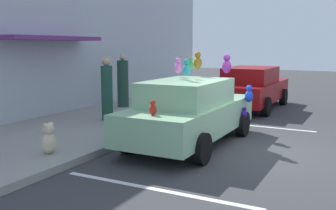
{
  "coord_description": "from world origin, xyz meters",
  "views": [
    {
      "loc": [
        -8.32,
        -2.0,
        2.34
      ],
      "look_at": [
        0.01,
        2.33,
        0.9
      ],
      "focal_mm": 41.79,
      "sensor_mm": 36.0,
      "label": 1
    }
  ],
  "objects_px": {
    "parked_sedan_behind": "(252,87)",
    "pedestrian_walking_past": "(123,83)",
    "plush_covered_car": "(190,111)",
    "teddy_bear_on_sidewalk": "(49,139)",
    "pedestrian_by_lamp": "(107,91)"
  },
  "relations": [
    {
      "from": "parked_sedan_behind",
      "to": "pedestrian_by_lamp",
      "type": "distance_m",
      "value": 5.77
    },
    {
      "from": "parked_sedan_behind",
      "to": "teddy_bear_on_sidewalk",
      "type": "bearing_deg",
      "value": 167.78
    },
    {
      "from": "pedestrian_walking_past",
      "to": "pedestrian_by_lamp",
      "type": "distance_m",
      "value": 2.52
    },
    {
      "from": "plush_covered_car",
      "to": "pedestrian_by_lamp",
      "type": "xyz_separation_m",
      "value": [
        1.0,
        3.12,
        0.2
      ]
    },
    {
      "from": "plush_covered_car",
      "to": "parked_sedan_behind",
      "type": "relative_size",
      "value": 0.97
    },
    {
      "from": "pedestrian_walking_past",
      "to": "parked_sedan_behind",
      "type": "bearing_deg",
      "value": -56.45
    },
    {
      "from": "teddy_bear_on_sidewalk",
      "to": "pedestrian_by_lamp",
      "type": "xyz_separation_m",
      "value": [
        3.54,
        1.13,
        0.56
      ]
    },
    {
      "from": "plush_covered_car",
      "to": "pedestrian_by_lamp",
      "type": "distance_m",
      "value": 3.29
    },
    {
      "from": "teddy_bear_on_sidewalk",
      "to": "pedestrian_walking_past",
      "type": "xyz_separation_m",
      "value": [
        5.86,
        2.13,
        0.56
      ]
    },
    {
      "from": "plush_covered_car",
      "to": "pedestrian_walking_past",
      "type": "distance_m",
      "value": 5.3
    },
    {
      "from": "parked_sedan_behind",
      "to": "pedestrian_walking_past",
      "type": "bearing_deg",
      "value": 123.55
    },
    {
      "from": "parked_sedan_behind",
      "to": "pedestrian_walking_past",
      "type": "xyz_separation_m",
      "value": [
        -2.63,
        3.97,
        0.22
      ]
    },
    {
      "from": "parked_sedan_behind",
      "to": "teddy_bear_on_sidewalk",
      "type": "distance_m",
      "value": 8.69
    },
    {
      "from": "pedestrian_walking_past",
      "to": "plush_covered_car",
      "type": "bearing_deg",
      "value": -128.83
    },
    {
      "from": "plush_covered_car",
      "to": "teddy_bear_on_sidewalk",
      "type": "xyz_separation_m",
      "value": [
        -2.54,
        2.0,
        -0.36
      ]
    }
  ]
}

